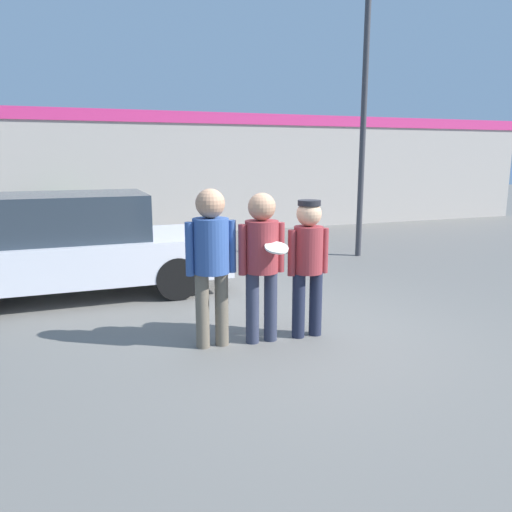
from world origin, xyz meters
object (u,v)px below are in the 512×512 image
(street_lamp, at_px, (377,80))
(shrub, at_px, (55,223))
(person_middle_with_frisbee, at_px, (262,254))
(parked_car_near, at_px, (71,245))
(person_right, at_px, (308,257))
(person_left, at_px, (211,253))

(street_lamp, xyz_separation_m, shrub, (-6.31, 3.71, -3.06))
(person_middle_with_frisbee, xyz_separation_m, parked_car_near, (-1.99, 2.87, -0.26))
(person_middle_with_frisbee, bearing_deg, person_right, -1.83)
(person_middle_with_frisbee, distance_m, person_right, 0.57)
(shrub, bearing_deg, parked_car_near, -85.95)
(parked_car_near, distance_m, street_lamp, 6.68)
(street_lamp, distance_m, shrub, 7.93)
(person_middle_with_frisbee, height_order, shrub, person_middle_with_frisbee)
(shrub, bearing_deg, street_lamp, -30.47)
(parked_car_near, distance_m, shrub, 4.80)
(parked_car_near, bearing_deg, street_lamp, 10.18)
(person_left, distance_m, street_lamp, 6.48)
(person_middle_with_frisbee, xyz_separation_m, person_right, (0.56, -0.02, -0.07))
(person_right, distance_m, shrub, 8.21)
(person_middle_with_frisbee, bearing_deg, person_left, 174.01)
(parked_car_near, bearing_deg, shrub, 94.05)
(person_middle_with_frisbee, bearing_deg, shrub, 106.92)
(person_left, height_order, parked_car_near, person_left)
(person_right, distance_m, street_lamp, 5.85)
(person_left, height_order, person_right, person_left)
(person_middle_with_frisbee, relative_size, shrub, 1.68)
(street_lamp, bearing_deg, person_left, -139.48)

